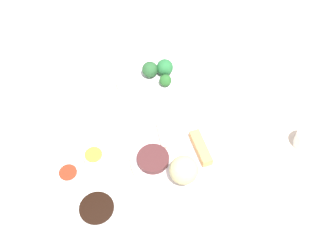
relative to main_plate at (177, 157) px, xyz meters
The scene contains 17 objects.
tabletop 0.03m from the main_plate, 145.01° to the right, with size 2.20×2.20×0.02m, color beige.
main_plate is the anchor object (origin of this frame).
rice_scoop 0.08m from the main_plate, 115.13° to the right, with size 0.07×0.07×0.07m, color #BDBA85.
spring_roll 0.07m from the main_plate, 25.13° to the right, with size 0.10×0.03×0.03m, color tan.
crab_rangoon_wonton 0.07m from the main_plate, 64.87° to the left, with size 0.07×0.08×0.01m, color beige.
stir_fry_heap 0.07m from the main_plate, 154.87° to the left, with size 0.09×0.09×0.02m, color #4C2425.
broccoli_plate 0.29m from the main_plate, 66.09° to the left, with size 0.22×0.22×0.01m, color white.
broccoli_floret_0 0.25m from the main_plate, 58.31° to the left, with size 0.04×0.04×0.04m, color #286328.
broccoli_floret_1 0.30m from the main_plate, 66.40° to the left, with size 0.05×0.05×0.05m, color #295B2E.
broccoli_floret_2 0.30m from the main_plate, 57.54° to the left, with size 0.05×0.05×0.05m, color #276E37.
soy_sauce_bowl 0.25m from the main_plate, behind, with size 0.10×0.10×0.03m, color white.
soy_sauce_bowl_liquid 0.25m from the main_plate, behind, with size 0.08×0.08×0.00m, color black.
sauce_ramekin_hot_mustard 0.22m from the main_plate, 142.27° to the left, with size 0.06×0.06×0.03m, color white.
sauce_ramekin_hot_mustard_liquid 0.22m from the main_plate, 142.27° to the left, with size 0.05×0.05×0.00m, color gold.
sauce_ramekin_sweet_and_sour 0.29m from the main_plate, 152.59° to the left, with size 0.06×0.06×0.03m, color white.
sauce_ramekin_sweet_and_sour_liquid 0.29m from the main_plate, 152.59° to the left, with size 0.05×0.05×0.00m, color red.
teacup 0.35m from the main_plate, 31.79° to the right, with size 0.06×0.06×0.05m, color white.
Camera 1 is at (-0.33, -0.38, 0.96)m, focal length 42.66 mm.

